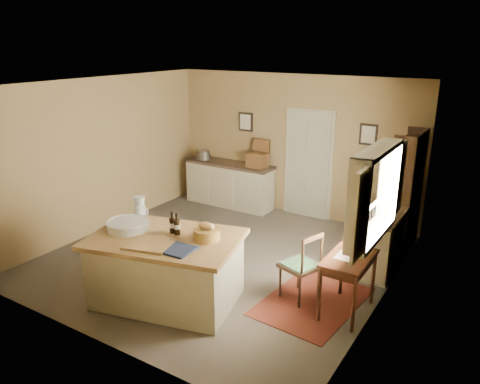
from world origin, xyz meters
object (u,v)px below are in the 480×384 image
object	(u,v)px
writing_desk	(349,264)
desk_chair	(300,266)
shelving_unit	(409,193)
right_cabinet	(379,242)
sideboard	(230,183)
work_island	(166,267)

from	to	relation	value
writing_desk	desk_chair	bearing A→B (deg)	-179.16
shelving_unit	desk_chair	bearing A→B (deg)	-109.20
writing_desk	right_cabinet	size ratio (longest dim) A/B	0.83
sideboard	work_island	bearing A→B (deg)	-69.39
writing_desk	right_cabinet	bearing A→B (deg)	90.01
writing_desk	shelving_unit	size ratio (longest dim) A/B	0.42
writing_desk	right_cabinet	xyz separation A→B (m)	(-0.00, 1.33, -0.21)
writing_desk	desk_chair	xyz separation A→B (m)	(-0.65, -0.01, -0.19)
shelving_unit	writing_desk	bearing A→B (deg)	-93.79
work_island	right_cabinet	xyz separation A→B (m)	(2.11, 2.30, -0.02)
right_cabinet	desk_chair	bearing A→B (deg)	-115.89
sideboard	right_cabinet	distance (m)	3.69
work_island	right_cabinet	distance (m)	3.12
sideboard	shelving_unit	bearing A→B (deg)	-5.20
work_island	sideboard	distance (m)	3.84
writing_desk	desk_chair	distance (m)	0.68
right_cabinet	shelving_unit	distance (m)	1.11
right_cabinet	work_island	bearing A→B (deg)	-132.45
writing_desk	desk_chair	world-z (taller)	desk_chair
sideboard	writing_desk	bearing A→B (deg)	-37.13
work_island	sideboard	xyz separation A→B (m)	(-1.35, 3.59, -0.00)
sideboard	desk_chair	world-z (taller)	sideboard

